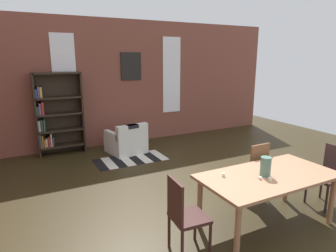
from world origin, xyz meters
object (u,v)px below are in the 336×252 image
(armchair_white, at_px, (127,142))
(dining_chair_head_right, at_px, (329,174))
(vase_on_table, at_px, (266,166))
(bookshelf_tall, at_px, (56,115))
(dining_table, at_px, (268,180))
(dining_chair_far_right, at_px, (254,168))
(dining_chair_head_left, at_px, (184,214))

(armchair_white, bearing_deg, dining_chair_head_right, -63.60)
(vase_on_table, height_order, dining_chair_head_right, vase_on_table)
(dining_chair_head_right, relative_size, bookshelf_tall, 0.49)
(dining_table, relative_size, vase_on_table, 7.27)
(dining_chair_head_right, distance_m, bookshelf_tall, 5.76)
(armchair_white, bearing_deg, vase_on_table, -81.84)
(vase_on_table, xyz_separation_m, dining_chair_head_right, (1.38, -0.00, -0.37))
(dining_chair_head_right, distance_m, dining_chair_far_right, 1.14)
(bookshelf_tall, bearing_deg, dining_chair_far_right, -56.92)
(dining_table, relative_size, dining_chair_head_right, 1.97)
(vase_on_table, xyz_separation_m, dining_chair_head_left, (-1.24, 0.00, -0.37))
(dining_table, distance_m, dining_chair_head_left, 1.32)
(dining_chair_head_left, relative_size, armchair_white, 1.02)
(vase_on_table, bearing_deg, armchair_white, 98.16)
(dining_chair_head_right, bearing_deg, armchair_white, 116.40)
(dining_chair_head_right, bearing_deg, dining_chair_head_left, 179.85)
(dining_chair_head_left, xyz_separation_m, armchair_white, (0.68, 3.90, -0.23))
(dining_chair_head_right, relative_size, dining_chair_head_left, 1.00)
(bookshelf_tall, xyz_separation_m, armchair_white, (1.48, -0.70, -0.67))
(dining_table, xyz_separation_m, bookshelf_tall, (-2.12, 4.61, 0.28))
(vase_on_table, height_order, armchair_white, vase_on_table)
(vase_on_table, distance_m, armchair_white, 3.99)
(dining_chair_far_right, relative_size, bookshelf_tall, 0.49)
(dining_table, relative_size, bookshelf_tall, 0.96)
(dining_chair_head_right, distance_m, dining_chair_head_left, 2.62)
(dining_table, xyz_separation_m, armchair_white, (-0.63, 3.91, -0.39))
(dining_chair_far_right, xyz_separation_m, dining_chair_head_left, (-1.73, -0.70, 0.00))
(dining_table, distance_m, vase_on_table, 0.22)
(dining_chair_head_right, xyz_separation_m, bookshelf_tall, (-3.43, 4.61, 0.44))
(dining_table, height_order, bookshelf_tall, bookshelf_tall)
(vase_on_table, height_order, dining_chair_far_right, vase_on_table)
(dining_chair_head_left, bearing_deg, bookshelf_tall, 99.97)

